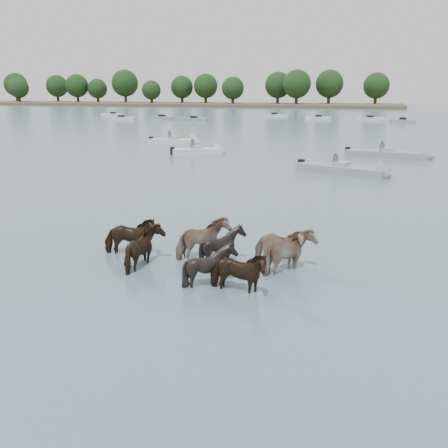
% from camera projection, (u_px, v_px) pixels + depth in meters
% --- Properties ---
extents(ground, '(400.00, 400.00, 0.00)m').
position_uv_depth(ground, '(213.00, 292.00, 12.69)').
color(ground, '#4C626E').
rests_on(ground, ground).
extents(shoreline, '(160.00, 30.00, 1.00)m').
position_uv_depth(shoreline, '(164.00, 104.00, 170.89)').
color(shoreline, '#4C4233').
rests_on(shoreline, ground).
extents(pony_herd, '(6.84, 3.59, 1.48)m').
position_uv_depth(pony_herd, '(212.00, 252.00, 14.36)').
color(pony_herd, black).
rests_on(pony_herd, ground).
extents(motorboat_a, '(4.74, 3.59, 1.92)m').
position_uv_depth(motorboat_a, '(205.00, 151.00, 40.32)').
color(motorboat_a, silver).
rests_on(motorboat_a, ground).
extents(motorboat_b, '(6.40, 3.58, 1.92)m').
position_uv_depth(motorboat_b, '(353.00, 171.00, 30.53)').
color(motorboat_b, gray).
rests_on(motorboat_b, ground).
extents(motorboat_c, '(6.90, 2.74, 1.92)m').
position_uv_depth(motorboat_c, '(398.00, 155.00, 38.11)').
color(motorboat_c, gray).
rests_on(motorboat_c, ground).
extents(motorboat_f, '(5.43, 1.79, 1.92)m').
position_uv_depth(motorboat_f, '(181.00, 142.00, 47.94)').
color(motorboat_f, silver).
rests_on(motorboat_f, ground).
extents(distant_flotilla, '(105.31, 24.97, 0.93)m').
position_uv_depth(distant_flotilla, '(359.00, 120.00, 84.00)').
color(distant_flotilla, silver).
rests_on(distant_flotilla, ground).
extents(treeline, '(147.34, 19.16, 12.46)m').
position_uv_depth(treeline, '(167.00, 86.00, 171.42)').
color(treeline, '#382619').
rests_on(treeline, ground).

